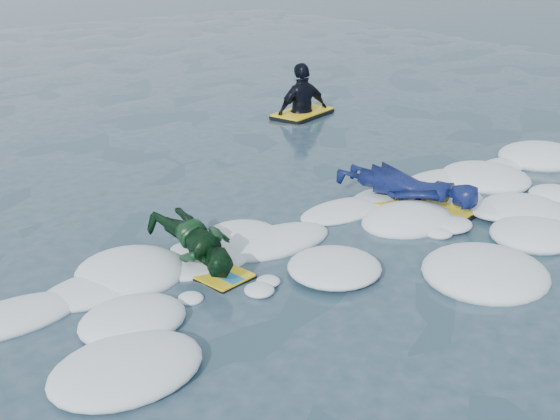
% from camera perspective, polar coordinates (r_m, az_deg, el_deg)
% --- Properties ---
extents(ground, '(120.00, 120.00, 0.00)m').
position_cam_1_polar(ground, '(6.29, 0.49, -9.23)').
color(ground, '#1C3045').
rests_on(ground, ground).
extents(foam_band, '(12.00, 3.10, 0.30)m').
position_cam_1_polar(foam_band, '(7.03, -4.66, -5.71)').
color(foam_band, white).
rests_on(foam_band, ground).
extents(prone_woman_unit, '(1.16, 1.92, 0.48)m').
position_cam_1_polar(prone_woman_unit, '(8.85, 10.50, 1.71)').
color(prone_woman_unit, black).
rests_on(prone_woman_unit, ground).
extents(prone_child_unit, '(0.79, 1.39, 0.52)m').
position_cam_1_polar(prone_child_unit, '(7.17, -6.56, -2.83)').
color(prone_child_unit, black).
rests_on(prone_child_unit, ground).
extents(waiting_rider_unit, '(1.36, 0.98, 1.83)m').
position_cam_1_polar(waiting_rider_unit, '(13.12, 1.83, 7.91)').
color(waiting_rider_unit, black).
rests_on(waiting_rider_unit, ground).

